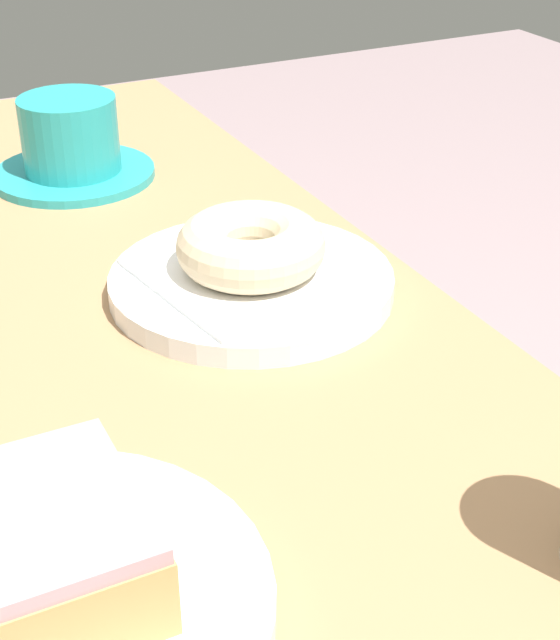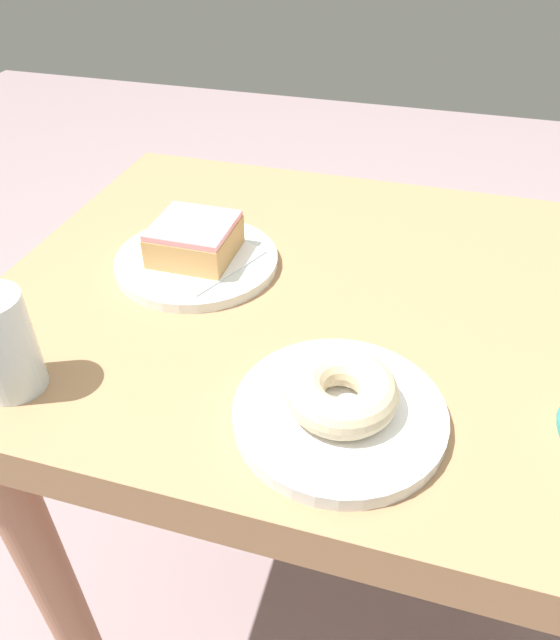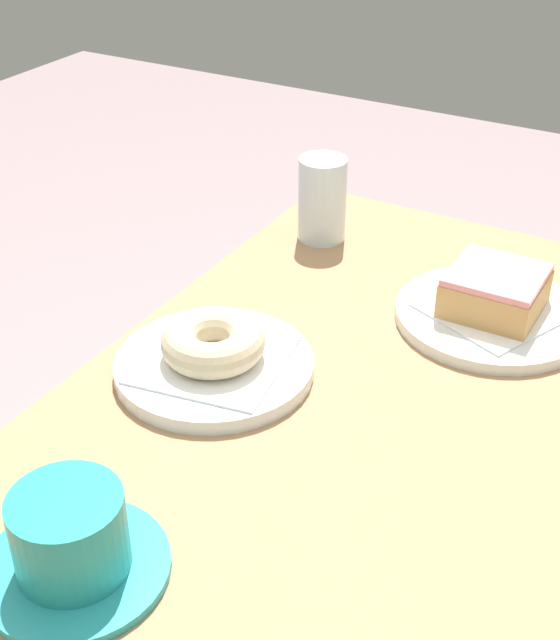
{
  "view_description": "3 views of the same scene",
  "coord_description": "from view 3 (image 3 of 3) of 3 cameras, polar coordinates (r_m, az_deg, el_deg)",
  "views": [
    {
      "loc": [
        0.59,
        -0.05,
        1.08
      ],
      "look_at": [
        0.12,
        0.19,
        0.78
      ],
      "focal_mm": 54.02,
      "sensor_mm": 36.0,
      "label": 1
    },
    {
      "loc": [
        -0.02,
        0.59,
        1.18
      ],
      "look_at": [
        0.12,
        0.12,
        0.79
      ],
      "focal_mm": 33.17,
      "sensor_mm": 36.0,
      "label": 2
    },
    {
      "loc": [
        -0.57,
        -0.21,
        1.28
      ],
      "look_at": [
        0.1,
        0.17,
        0.79
      ],
      "focal_mm": 49.64,
      "sensor_mm": 36.0,
      "label": 3
    }
  ],
  "objects": [
    {
      "name": "donut_sugar_ring",
      "position": [
        0.89,
        -4.34,
        -1.42
      ],
      "size": [
        0.11,
        0.11,
        0.04
      ],
      "primitive_type": "torus",
      "color": "beige",
      "rests_on": "napkin_sugar_ring"
    },
    {
      "name": "plate_sugar_ring",
      "position": [
        0.9,
        -4.26,
        -2.98
      ],
      "size": [
        0.2,
        0.2,
        0.02
      ],
      "primitive_type": "cylinder",
      "color": "white",
      "rests_on": "table"
    },
    {
      "name": "donut_glazed_square",
      "position": [
        0.99,
        13.69,
        1.87
      ],
      "size": [
        0.1,
        0.1,
        0.05
      ],
      "color": "tan",
      "rests_on": "napkin_glazed_square"
    },
    {
      "name": "napkin_sugar_ring",
      "position": [
        0.9,
        -4.29,
        -2.49
      ],
      "size": [
        0.16,
        0.16,
        0.0
      ],
      "primitive_type": "cube",
      "rotation": [
        0.0,
        0.0,
        0.16
      ],
      "color": "white",
      "rests_on": "plate_sugar_ring"
    },
    {
      "name": "coffee_cup",
      "position": [
        0.7,
        -13.33,
        -13.67
      ],
      "size": [
        0.15,
        0.15,
        0.07
      ],
      "color": "teal",
      "rests_on": "table"
    },
    {
      "name": "table",
      "position": [
        0.88,
        6.36,
        -14.37
      ],
      "size": [
        1.01,
        0.66,
        0.75
      ],
      "color": "#A57A52",
      "rests_on": "ground_plane"
    },
    {
      "name": "napkin_glazed_square",
      "position": [
        1.01,
        13.51,
        0.66
      ],
      "size": [
        0.17,
        0.17,
        0.0
      ],
      "primitive_type": "cube",
      "rotation": [
        0.0,
        0.0,
        -0.4
      ],
      "color": "white",
      "rests_on": "plate_glazed_square"
    },
    {
      "name": "water_glass",
      "position": [
        1.14,
        2.74,
        7.79
      ],
      "size": [
        0.06,
        0.06,
        0.11
      ],
      "primitive_type": "cylinder",
      "color": "silver",
      "rests_on": "table"
    },
    {
      "name": "plate_glazed_square",
      "position": [
        1.01,
        13.45,
        0.26
      ],
      "size": [
        0.21,
        0.21,
        0.01
      ],
      "primitive_type": "cylinder",
      "color": "white",
      "rests_on": "table"
    }
  ]
}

